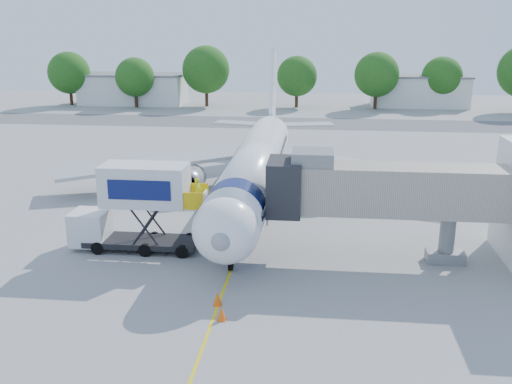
# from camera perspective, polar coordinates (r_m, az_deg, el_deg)

# --- Properties ---
(ground) EXTENTS (160.00, 160.00, 0.00)m
(ground) POSITION_cam_1_polar(r_m,az_deg,el_deg) (41.95, -0.59, -2.51)
(ground) COLOR #969693
(ground) RESTS_ON ground
(guidance_line) EXTENTS (0.15, 70.00, 0.01)m
(guidance_line) POSITION_cam_1_polar(r_m,az_deg,el_deg) (41.95, -0.59, -2.51)
(guidance_line) COLOR yellow
(guidance_line) RESTS_ON ground
(taxiway_strip) EXTENTS (120.00, 10.00, 0.01)m
(taxiway_strip) POSITION_cam_1_polar(r_m,az_deg,el_deg) (82.67, 2.85, 6.91)
(taxiway_strip) COLOR #59595B
(taxiway_strip) RESTS_ON ground
(aircraft) EXTENTS (34.17, 37.73, 11.35)m
(aircraft) POSITION_cam_1_polar(r_m,az_deg,el_deg) (45.06, 0.02, 2.73)
(aircraft) COLOR white
(aircraft) RESTS_ON ground
(jet_bridge) EXTENTS (13.90, 3.20, 6.60)m
(jet_bridge) POSITION_cam_1_polar(r_m,az_deg,el_deg) (33.87, 11.52, 0.21)
(jet_bridge) COLOR #AAA391
(jet_bridge) RESTS_ON ground
(catering_hiloader) EXTENTS (8.50, 2.44, 5.50)m
(catering_hiloader) POSITION_cam_1_polar(r_m,az_deg,el_deg) (35.89, -11.93, -1.54)
(catering_hiloader) COLOR black
(catering_hiloader) RESTS_ON ground
(ground_tug) EXTENTS (3.58, 2.18, 1.35)m
(ground_tug) POSITION_cam_1_polar(r_m,az_deg,el_deg) (25.08, 0.18, -14.51)
(ground_tug) COLOR silver
(ground_tug) RESTS_ON ground
(safety_cone_a) EXTENTS (0.44, 0.44, 0.71)m
(safety_cone_a) POSITION_cam_1_polar(r_m,az_deg,el_deg) (27.87, -3.47, -12.04)
(safety_cone_a) COLOR #F75A0D
(safety_cone_a) RESTS_ON ground
(safety_cone_b) EXTENTS (0.45, 0.45, 0.72)m
(safety_cone_b) POSITION_cam_1_polar(r_m,az_deg,el_deg) (29.22, -3.88, -10.61)
(safety_cone_b) COLOR #F75A0D
(safety_cone_b) RESTS_ON ground
(outbuilding_left) EXTENTS (18.40, 8.40, 5.30)m
(outbuilding_left) POSITION_cam_1_polar(r_m,az_deg,el_deg) (105.22, -12.16, 10.07)
(outbuilding_left) COLOR silver
(outbuilding_left) RESTS_ON ground
(outbuilding_right) EXTENTS (16.40, 7.40, 5.30)m
(outbuilding_right) POSITION_cam_1_polar(r_m,az_deg,el_deg) (103.46, 16.00, 9.70)
(outbuilding_right) COLOR silver
(outbuilding_right) RESTS_ON ground
(tree_a) EXTENTS (7.21, 7.21, 9.19)m
(tree_a) POSITION_cam_1_polar(r_m,az_deg,el_deg) (106.00, -18.19, 11.26)
(tree_a) COLOR #382314
(tree_a) RESTS_ON ground
(tree_b) EXTENTS (6.57, 6.57, 8.37)m
(tree_b) POSITION_cam_1_polar(r_m,az_deg,el_deg) (100.27, -12.02, 11.17)
(tree_b) COLOR #382314
(tree_b) RESTS_ON ground
(tree_c) EXTENTS (8.05, 8.05, 10.26)m
(tree_c) POSITION_cam_1_polar(r_m,az_deg,el_deg) (99.70, -5.02, 12.09)
(tree_c) COLOR #382314
(tree_c) RESTS_ON ground
(tree_d) EXTENTS (6.76, 6.76, 8.62)m
(tree_d) POSITION_cam_1_polar(r_m,az_deg,el_deg) (98.37, 4.12, 11.47)
(tree_d) COLOR #382314
(tree_d) RESTS_ON ground
(tree_e) EXTENTS (7.35, 7.35, 9.37)m
(tree_e) POSITION_cam_1_polar(r_m,az_deg,el_deg) (97.97, 11.98, 11.41)
(tree_e) COLOR #382314
(tree_e) RESTS_ON ground
(tree_f) EXTENTS (6.71, 6.71, 8.56)m
(tree_f) POSITION_cam_1_polar(r_m,az_deg,el_deg) (102.34, 18.10, 10.89)
(tree_f) COLOR #382314
(tree_f) RESTS_ON ground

